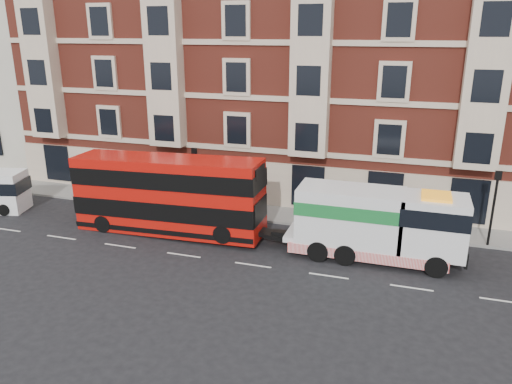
% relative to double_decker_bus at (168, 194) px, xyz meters
% --- Properties ---
extents(ground, '(120.00, 120.00, 0.00)m').
position_rel_double_decker_bus_xyz_m(ground, '(6.19, -2.71, -2.47)').
color(ground, black).
rests_on(ground, ground).
extents(sidewalk, '(90.00, 3.00, 0.15)m').
position_rel_double_decker_bus_xyz_m(sidewalk, '(6.19, 4.79, -2.40)').
color(sidewalk, slate).
rests_on(sidewalk, ground).
extents(victorian_terrace, '(45.00, 12.00, 20.40)m').
position_rel_double_decker_bus_xyz_m(victorian_terrace, '(6.69, 12.29, 7.59)').
color(victorian_terrace, maroon).
rests_on(victorian_terrace, ground).
extents(lamp_post_west, '(0.35, 0.15, 4.35)m').
position_rel_double_decker_bus_xyz_m(lamp_post_west, '(0.19, 3.49, 0.21)').
color(lamp_post_west, black).
rests_on(lamp_post_west, sidewalk).
extents(lamp_post_east, '(0.35, 0.15, 4.35)m').
position_rel_double_decker_bus_xyz_m(lamp_post_east, '(18.19, 3.49, 0.21)').
color(lamp_post_east, black).
rests_on(lamp_post_east, sidewalk).
extents(double_decker_bus, '(11.52, 2.65, 4.67)m').
position_rel_double_decker_bus_xyz_m(double_decker_bus, '(0.00, 0.00, 0.00)').
color(double_decker_bus, red).
rests_on(double_decker_bus, ground).
extents(tow_truck, '(9.23, 2.73, 3.85)m').
position_rel_double_decker_bus_xyz_m(tow_truck, '(12.06, 0.00, -0.43)').
color(tow_truck, silver).
rests_on(tow_truck, ground).
extents(pedestrian, '(0.76, 0.62, 1.81)m').
position_rel_double_decker_bus_xyz_m(pedestrian, '(-0.62, 4.85, -1.42)').
color(pedestrian, '#192532').
rests_on(pedestrian, sidewalk).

